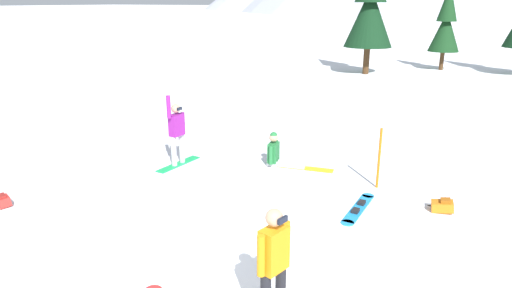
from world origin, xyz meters
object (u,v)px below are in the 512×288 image
(loose_snowboard_near_right, at_px, (358,208))
(trail_marker_pole, at_px, (379,158))
(snowboarder_midground, at_px, (177,132))
(snowboarder_foreground, at_px, (274,264))
(pine_tree_short, at_px, (446,24))
(snowboarder_background, at_px, (280,155))
(backpack_orange, at_px, (443,206))
(pine_tree_leaning, at_px, (370,5))

(loose_snowboard_near_right, distance_m, trail_marker_pole, 1.57)
(snowboarder_midground, bearing_deg, snowboarder_foreground, -41.47)
(pine_tree_short, bearing_deg, snowboarder_midground, -99.73)
(snowboarder_background, bearing_deg, snowboarder_midground, -153.53)
(backpack_orange, xyz_separation_m, trail_marker_pole, (-1.57, 0.66, 0.61))
(snowboarder_background, height_order, backpack_orange, snowboarder_background)
(pine_tree_leaning, xyz_separation_m, pine_tree_short, (3.87, 4.04, -1.11))
(snowboarder_background, xyz_separation_m, pine_tree_leaning, (-2.47, 17.46, 3.73))
(snowboarder_foreground, height_order, loose_snowboard_near_right, snowboarder_foreground)
(pine_tree_short, bearing_deg, pine_tree_leaning, -133.76)
(backpack_orange, height_order, pine_tree_short, pine_tree_short)
(snowboarder_foreground, height_order, trail_marker_pole, snowboarder_foreground)
(snowboarder_midground, xyz_separation_m, loose_snowboard_near_right, (5.19, -0.41, -0.91))
(backpack_orange, relative_size, pine_tree_short, 0.10)
(snowboarder_midground, distance_m, snowboarder_background, 2.86)
(trail_marker_pole, bearing_deg, loose_snowboard_near_right, -91.74)
(pine_tree_leaning, bearing_deg, backpack_orange, -69.78)
(backpack_orange, height_order, trail_marker_pole, trail_marker_pole)
(snowboarder_midground, bearing_deg, loose_snowboard_near_right, -4.56)
(snowboarder_foreground, relative_size, backpack_orange, 3.16)
(snowboarder_foreground, relative_size, pine_tree_leaning, 0.23)
(trail_marker_pole, relative_size, pine_tree_leaning, 0.20)
(snowboarder_background, distance_m, backpack_orange, 4.41)
(snowboarder_foreground, height_order, pine_tree_short, pine_tree_short)
(snowboarder_background, xyz_separation_m, pine_tree_short, (1.40, 21.50, 2.61))
(trail_marker_pole, distance_m, pine_tree_short, 21.92)
(trail_marker_pole, height_order, pine_tree_short, pine_tree_short)
(snowboarder_midground, relative_size, loose_snowboard_near_right, 1.09)
(trail_marker_pole, distance_m, pine_tree_leaning, 18.77)
(snowboarder_foreground, height_order, snowboarder_midground, snowboarder_midground)
(loose_snowboard_near_right, bearing_deg, pine_tree_leaning, 105.10)
(trail_marker_pole, bearing_deg, snowboarder_midground, -169.35)
(snowboarder_background, height_order, pine_tree_leaning, pine_tree_leaning)
(snowboarder_foreground, bearing_deg, snowboarder_midground, 138.53)
(loose_snowboard_near_right, height_order, pine_tree_short, pine_tree_short)
(trail_marker_pole, xyz_separation_m, pine_tree_leaning, (-5.20, 17.72, 3.31))
(pine_tree_leaning, bearing_deg, snowboarder_midground, -90.09)
(snowboarder_foreground, height_order, backpack_orange, snowboarder_foreground)
(snowboarder_midground, height_order, trail_marker_pole, snowboarder_midground)
(backpack_orange, distance_m, pine_tree_leaning, 19.98)
(snowboarder_midground, height_order, snowboarder_background, snowboarder_midground)
(loose_snowboard_near_right, xyz_separation_m, pine_tree_leaning, (-5.16, 19.12, 4.03))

